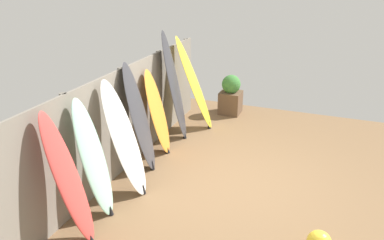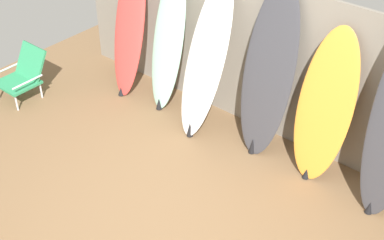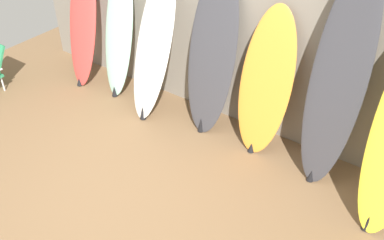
# 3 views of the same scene
# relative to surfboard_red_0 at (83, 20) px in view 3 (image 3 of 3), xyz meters

# --- Properties ---
(ground) EXTENTS (7.68, 7.68, 0.00)m
(ground) POSITION_rel_surfboard_red_0_xyz_m (2.02, -1.63, -0.89)
(ground) COLOR brown
(fence_back) EXTENTS (6.08, 0.11, 1.80)m
(fence_back) POSITION_rel_surfboard_red_0_xyz_m (2.02, 0.37, 0.01)
(fence_back) COLOR gray
(fence_back) RESTS_ON ground
(surfboard_red_0) EXTENTS (0.50, 0.61, 1.80)m
(surfboard_red_0) POSITION_rel_surfboard_red_0_xyz_m (0.00, 0.00, 0.00)
(surfboard_red_0) COLOR #D13D38
(surfboard_red_0) RESTS_ON ground
(surfboard_seafoam_1) EXTENTS (0.47, 0.49, 1.76)m
(surfboard_seafoam_1) POSITION_rel_surfboard_red_0_xyz_m (0.60, 0.05, -0.03)
(surfboard_seafoam_1) COLOR #9ED6BC
(surfboard_seafoam_1) RESTS_ON ground
(surfboard_white_2) EXTENTS (0.57, 0.70, 1.83)m
(surfboard_white_2) POSITION_rel_surfboard_red_0_xyz_m (1.26, -0.06, 0.01)
(surfboard_white_2) COLOR white
(surfboard_white_2) RESTS_ON ground
(surfboard_charcoal_3) EXTENTS (0.62, 0.55, 1.92)m
(surfboard_charcoal_3) POSITION_rel_surfboard_red_0_xyz_m (1.99, 0.08, 0.05)
(surfboard_charcoal_3) COLOR #38383D
(surfboard_charcoal_3) RESTS_ON ground
(surfboard_orange_4) EXTENTS (0.61, 0.49, 1.64)m
(surfboard_orange_4) POSITION_rel_surfboard_red_0_xyz_m (2.67, 0.08, -0.08)
(surfboard_orange_4) COLOR orange
(surfboard_orange_4) RESTS_ON ground
(surfboard_charcoal_5) EXTENTS (0.58, 0.56, 2.23)m
(surfboard_charcoal_5) POSITION_rel_surfboard_red_0_xyz_m (3.41, 0.05, 0.21)
(surfboard_charcoal_5) COLOR #38383D
(surfboard_charcoal_5) RESTS_ON ground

